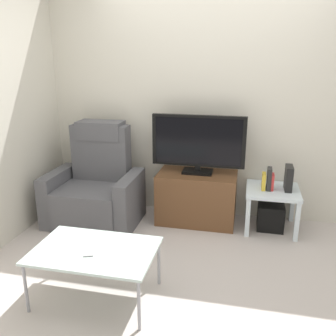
% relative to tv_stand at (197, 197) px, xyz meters
% --- Properties ---
extents(ground_plane, '(6.40, 6.40, 0.00)m').
position_rel_tv_stand_xyz_m(ground_plane, '(0.11, -0.83, -0.28)').
color(ground_plane, '#BCB2AD').
extents(wall_back, '(6.40, 0.06, 2.60)m').
position_rel_tv_stand_xyz_m(wall_back, '(0.11, 0.30, 1.02)').
color(wall_back, beige).
rests_on(wall_back, ground).
extents(tv_stand, '(0.85, 0.48, 0.56)m').
position_rel_tv_stand_xyz_m(tv_stand, '(0.00, 0.00, 0.00)').
color(tv_stand, brown).
rests_on(tv_stand, ground).
extents(television, '(0.99, 0.20, 0.63)m').
position_rel_tv_stand_xyz_m(television, '(0.00, 0.02, 0.61)').
color(television, black).
rests_on(television, tv_stand).
extents(recliner_armchair, '(0.98, 0.78, 1.08)m').
position_rel_tv_stand_xyz_m(recliner_armchair, '(-1.09, -0.20, 0.09)').
color(recliner_armchair, '#515156').
rests_on(recliner_armchair, ground).
extents(side_table, '(0.54, 0.54, 0.45)m').
position_rel_tv_stand_xyz_m(side_table, '(0.80, -0.01, 0.10)').
color(side_table, silver).
rests_on(side_table, ground).
extents(subwoofer_box, '(0.27, 0.27, 0.27)m').
position_rel_tv_stand_xyz_m(subwoofer_box, '(0.80, -0.01, -0.14)').
color(subwoofer_box, black).
rests_on(subwoofer_box, ground).
extents(book_leftmost, '(0.04, 0.14, 0.17)m').
position_rel_tv_stand_xyz_m(book_leftmost, '(0.70, -0.03, 0.25)').
color(book_leftmost, gold).
rests_on(book_leftmost, side_table).
extents(book_middle, '(0.04, 0.13, 0.23)m').
position_rel_tv_stand_xyz_m(book_middle, '(0.75, -0.03, 0.28)').
color(book_middle, '#262626').
rests_on(book_middle, side_table).
extents(book_rightmost, '(0.03, 0.11, 0.17)m').
position_rel_tv_stand_xyz_m(book_rightmost, '(0.78, -0.03, 0.25)').
color(book_rightmost, red).
rests_on(book_rightmost, side_table).
extents(game_console, '(0.07, 0.20, 0.26)m').
position_rel_tv_stand_xyz_m(game_console, '(0.94, 0.00, 0.29)').
color(game_console, black).
rests_on(game_console, side_table).
extents(coffee_table, '(0.90, 0.60, 0.41)m').
position_rel_tv_stand_xyz_m(coffee_table, '(-0.54, -1.51, 0.10)').
color(coffee_table, '#B2C6C1').
rests_on(coffee_table, ground).
extents(cell_phone, '(0.11, 0.16, 0.01)m').
position_rel_tv_stand_xyz_m(cell_phone, '(-0.56, -1.55, 0.14)').
color(cell_phone, '#B7B7BC').
rests_on(cell_phone, coffee_table).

